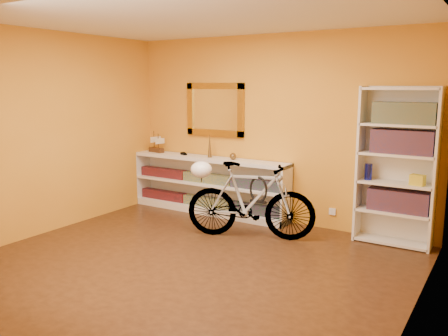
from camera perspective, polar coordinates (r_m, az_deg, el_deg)
The scene contains 24 objects.
floor at distance 5.15m, azimuth -4.22°, elevation -11.72°, with size 4.50×4.00×0.01m, color #321C0E.
ceiling at distance 4.83m, azimuth -4.64°, elevation 18.41°, with size 4.50×4.00×0.01m, color silver.
back_wall at distance 6.53m, azimuth 6.10°, elevation 4.75°, with size 4.50×0.01×2.60m, color orange.
left_wall at distance 6.41m, azimuth -20.93°, elevation 4.03°, with size 0.01×4.00×2.60m, color orange.
right_wall at distance 3.93m, azimuth 23.08°, elevation 0.42°, with size 0.01×4.00×2.60m, color orange.
gilt_mirror at distance 6.94m, azimuth -1.13°, elevation 7.19°, with size 0.98×0.06×0.78m, color olive.
wall_socket at distance 6.36m, azimuth 13.17°, elevation -5.24°, with size 0.09×0.01×0.09m, color silver.
console_unit at distance 6.98m, azimuth -1.95°, elevation -2.12°, with size 2.60×0.35×0.85m, color silver, non-canonical shape.
cd_row_lower at distance 7.02m, azimuth -2.03°, elevation -4.18°, with size 2.50×0.13×0.14m, color black.
cd_row_upper at distance 6.94m, azimuth -2.05°, elevation -1.26°, with size 2.50×0.13×0.14m, color navy.
model_ship at distance 7.48m, azimuth -8.34°, elevation 3.21°, with size 0.28×0.11×0.34m, color #38200F, non-canonical shape.
toy_car at distance 7.16m, azimuth -4.97°, elevation 1.63°, with size 0.00×0.00×0.00m, color black.
bronze_ornament at distance 6.86m, azimuth -1.77°, elevation 2.79°, with size 0.06×0.06×0.36m, color brown.
decorative_orb at distance 6.67m, azimuth 1.11°, elevation 1.44°, with size 0.10×0.10×0.10m, color brown.
bookcase at distance 5.87m, azimuth 20.43°, elevation 0.11°, with size 0.90×0.30×1.90m, color silver, non-canonical shape.
book_row_a at distance 5.94m, azimuth 20.66°, elevation -3.78°, with size 0.70×0.22×0.26m, color maroon.
book_row_b at distance 5.82m, azimuth 21.09°, elevation 3.02°, with size 0.70×0.22×0.28m, color maroon.
book_row_c at distance 5.79m, azimuth 21.31°, elevation 6.31°, with size 0.70×0.22×0.25m, color #1B5460.
travel_mug at distance 5.94m, azimuth 17.32°, elevation -0.44°, with size 0.09×0.09×0.20m, color navy.
red_tin at distance 5.88m, azimuth 18.94°, elevation 6.26°, with size 0.16×0.16×0.20m, color maroon.
yellow_bag at distance 5.81m, azimuth 22.68°, elevation -1.37°, with size 0.16×0.11×0.12m, color gold.
bicycle at distance 5.82m, azimuth 3.28°, elevation -4.00°, with size 1.65×0.43×0.97m, color silver.
helmet at distance 5.87m, azimuth -2.80°, elevation -0.19°, with size 0.28×0.27×0.21m, color white.
u_lock at distance 5.78m, azimuth 4.25°, elevation -2.64°, with size 0.25×0.25×0.03m, color black.
Camera 1 is at (2.84, -3.84, 1.91)m, focal length 37.20 mm.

